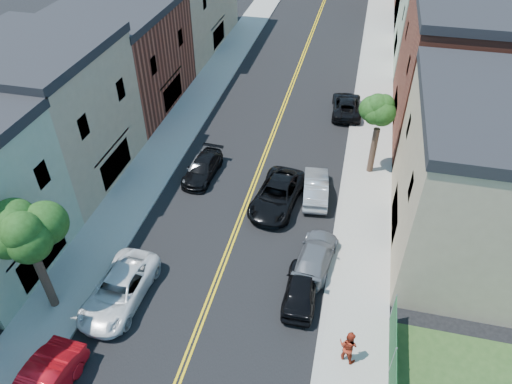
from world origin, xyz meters
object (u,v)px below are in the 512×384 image
Objects in this scene: black_car_right at (301,288)px; black_suv_lane at (277,195)px; white_pickup at (119,290)px; black_car_left at (203,168)px; pedestrian_right at (348,346)px; grey_car_left at (200,168)px; dark_car_right_far at (347,105)px; grey_car_right at (316,256)px; silver_car_right at (316,187)px.

black_suv_lane reaches higher than black_car_right.
black_suv_lane reaches higher than white_pickup.
black_car_left is 2.40× the size of pedestrian_right.
grey_car_left is 0.20m from black_car_left.
dark_car_right_far is at bearing 54.98° from black_car_left.
grey_car_right is at bearing -35.10° from grey_car_left.
black_suv_lane is (6.64, 9.72, 0.02)m from white_pickup.
silver_car_right reaches higher than grey_car_left.
black_suv_lane reaches higher than silver_car_right.
grey_car_left is 0.84× the size of grey_car_right.
white_pickup is at bearing -92.60° from grey_car_left.
grey_car_left is 2.08× the size of pedestrian_right.
pedestrian_right reaches higher than black_suv_lane.
grey_car_left is at bearing -154.13° from black_car_left.
black_car_left is at bearing 168.55° from black_suv_lane.
dark_car_right_far is at bearing 82.33° from black_suv_lane.
grey_car_left is at bearing -22.63° from pedestrian_right.
white_pickup reaches higher than grey_car_right.
black_suv_lane is at bearing -38.01° from pedestrian_right.
grey_car_left is 16.89m from pedestrian_right.
white_pickup is 11.67m from black_car_left.
black_car_left is 11.23m from grey_car_right.
white_pickup is 1.22× the size of black_car_left.
dark_car_right_far is (9.30, 11.59, 0.06)m from black_car_left.
grey_car_left is at bearing 169.74° from black_suv_lane.
black_suv_lane is (-2.39, -1.44, 0.05)m from silver_car_right.
silver_car_right is at bearing 0.37° from black_car_left.
black_suv_lane reaches higher than grey_car_left.
pedestrian_right is at bearing 89.99° from dark_car_right_far.
silver_car_right is (8.20, -0.48, 0.09)m from black_car_left.
white_pickup is 25.34m from dark_car_right_far.
grey_car_right is 1.09× the size of black_car_right.
grey_car_right is 2.47× the size of pedestrian_right.
dark_car_right_far is at bearing -83.90° from grey_car_right.
grey_car_right is 6.26m from silver_car_right.
silver_car_right is (-0.38, 8.77, 0.01)m from black_car_right.
black_car_left is 0.97× the size of grey_car_right.
grey_car_left is 6.27m from black_suv_lane.
grey_car_left is 11.33m from grey_car_right.
white_pickup reaches higher than dark_car_right_far.
white_pickup is at bearing 44.51° from silver_car_right.
pedestrian_right is at bearing -44.18° from black_car_left.
grey_car_right is 18.28m from dark_car_right_far.
white_pickup is 11.02m from grey_car_right.
dark_car_right_far is at bearing -101.73° from silver_car_right.
black_car_right is (8.76, -9.18, 0.06)m from grey_car_left.
pedestrian_right reaches higher than black_car_right.
black_suv_lane is (6.00, -1.84, 0.12)m from grey_car_left.
silver_car_right is (-0.82, 6.21, 0.07)m from grey_car_right.
black_car_right is at bearing -45.73° from grey_car_left.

